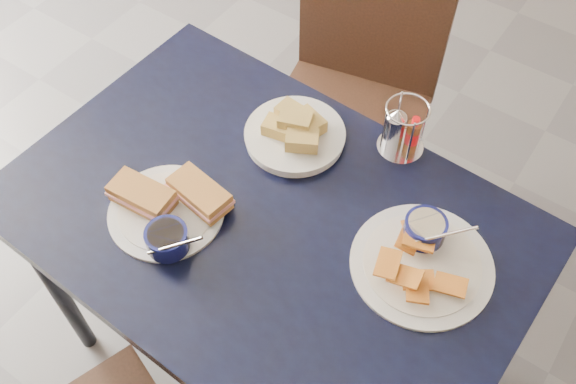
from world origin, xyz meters
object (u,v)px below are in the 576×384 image
Objects in this scene: chair_far at (363,83)px; bread_basket at (295,132)px; plantain_plate at (422,253)px; condiment_caddy at (402,130)px; sandwich_plate at (169,208)px; dining_table at (267,234)px.

chair_far is 0.51m from bread_basket.
condiment_caddy is at bearing 127.62° from plantain_plate.
sandwich_plate is 0.99× the size of plantain_plate.
sandwich_plate is (-0.18, -0.12, 0.10)m from dining_table.
condiment_caddy reaches higher than dining_table.
condiment_caddy is (0.32, 0.46, 0.03)m from sandwich_plate.
chair_far is at bearing 86.56° from sandwich_plate.
chair_far is at bearing 129.26° from condiment_caddy.
plantain_plate reaches higher than dining_table.
plantain_plate is at bearing 23.22° from sandwich_plate.
condiment_caddy is (0.27, -0.33, 0.26)m from chair_far.
sandwich_plate reaches higher than bread_basket.
condiment_caddy is at bearing 55.32° from sandwich_plate.
bread_basket is 0.25m from condiment_caddy.
sandwich_plate is 0.35m from bread_basket.
plantain_plate is at bearing -51.42° from chair_far.
bread_basket is 1.73× the size of condiment_caddy.
chair_far reaches higher than condiment_caddy.
bread_basket is at bearing 108.43° from dining_table.
plantain_plate is (0.50, 0.22, -0.01)m from sandwich_plate.
bread_basket is at bearing 73.03° from sandwich_plate.
chair_far is at bearing 96.98° from bread_basket.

